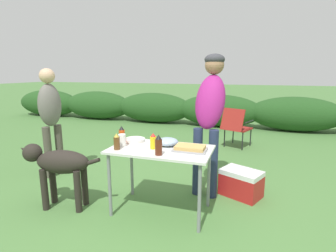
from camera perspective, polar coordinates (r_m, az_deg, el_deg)
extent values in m
plane|color=#4C7A3D|center=(3.15, -1.51, -17.90)|extent=(60.00, 60.00, 0.00)
ellipsoid|color=#234C1E|center=(10.28, -24.47, 4.60)|extent=(2.40, 0.90, 0.91)
ellipsoid|color=#234C1E|center=(9.05, -15.05, 4.41)|extent=(2.40, 0.90, 0.91)
ellipsoid|color=#234C1E|center=(8.14, -3.12, 4.01)|extent=(2.40, 0.90, 0.91)
ellipsoid|color=#234C1E|center=(7.65, 11.01, 3.31)|extent=(2.40, 0.90, 0.91)
ellipsoid|color=#234C1E|center=(7.67, 26.01, 2.34)|extent=(2.40, 0.90, 0.91)
cube|color=silver|center=(2.86, -1.59, -5.13)|extent=(1.10, 0.64, 0.02)
cylinder|color=gray|center=(2.96, -12.57, -12.48)|extent=(0.04, 0.04, 0.71)
cylinder|color=gray|center=(2.63, 6.85, -15.45)|extent=(0.04, 0.04, 0.71)
cylinder|color=gray|center=(3.39, -7.89, -9.05)|extent=(0.04, 0.04, 0.71)
cylinder|color=gray|center=(3.12, 8.86, -11.03)|extent=(0.04, 0.04, 0.71)
cube|color=#9E9EA3|center=(2.78, 4.83, -5.19)|extent=(0.35, 0.23, 0.02)
cube|color=tan|center=(2.77, 4.84, -4.63)|extent=(0.31, 0.20, 0.04)
cylinder|color=white|center=(3.14, -7.22, -3.05)|extent=(0.24, 0.24, 0.04)
ellipsoid|color=#99B2CC|center=(2.96, -0.13, -3.42)|extent=(0.24, 0.24, 0.09)
cylinder|color=white|center=(2.95, -9.96, -3.08)|extent=(0.08, 0.08, 0.14)
cylinder|color=#562314|center=(2.61, -2.06, -4.60)|extent=(0.07, 0.07, 0.16)
cone|color=black|center=(2.59, -2.08, -2.38)|extent=(0.06, 0.06, 0.05)
cylinder|color=yellow|center=(2.83, -3.24, -3.63)|extent=(0.07, 0.07, 0.13)
cone|color=red|center=(2.81, -3.26, -1.93)|extent=(0.06, 0.06, 0.04)
cylinder|color=brown|center=(2.85, -11.09, -3.69)|extent=(0.07, 0.07, 0.14)
cone|color=gold|center=(2.83, -11.16, -1.97)|extent=(0.06, 0.06, 0.04)
cylinder|color=#CC4214|center=(3.06, -10.01, -2.32)|extent=(0.07, 0.07, 0.16)
cone|color=black|center=(3.04, -10.08, -0.40)|extent=(0.06, 0.06, 0.05)
cylinder|color=#232D4C|center=(3.38, 6.42, -7.73)|extent=(0.12, 0.12, 0.87)
cylinder|color=#232D4C|center=(3.32, 9.74, -8.19)|extent=(0.12, 0.12, 0.87)
ellipsoid|color=#931E70|center=(3.30, 9.17, 5.28)|extent=(0.44, 0.56, 0.75)
sphere|color=#936B4C|center=(3.40, 10.09, 12.96)|extent=(0.24, 0.24, 0.24)
ellipsoid|color=#333338|center=(3.41, 10.13, 14.07)|extent=(0.25, 0.25, 0.14)
cylinder|color=#4C473D|center=(4.27, -24.62, -5.28)|extent=(0.11, 0.11, 0.77)
cylinder|color=#4C473D|center=(4.37, -22.54, -4.73)|extent=(0.11, 0.11, 0.77)
ellipsoid|color=slate|center=(4.18, -24.36, 4.18)|extent=(0.33, 0.40, 0.62)
sphere|color=#DBAD89|center=(4.15, -24.85, 9.89)|extent=(0.21, 0.21, 0.21)
cylinder|color=#28231E|center=(3.18, -19.03, -13.35)|extent=(0.08, 0.08, 0.49)
cylinder|color=#28231E|center=(3.32, -17.69, -12.13)|extent=(0.08, 0.08, 0.49)
cylinder|color=#28231E|center=(3.37, -25.29, -12.42)|extent=(0.08, 0.08, 0.49)
cylinder|color=#28231E|center=(3.50, -23.75, -11.34)|extent=(0.08, 0.08, 0.49)
ellipsoid|color=#28231E|center=(3.23, -21.93, -7.25)|extent=(0.65, 0.38, 0.27)
sphere|color=#28231E|center=(3.39, -27.40, -5.18)|extent=(0.21, 0.21, 0.21)
cone|color=#28231E|center=(3.43, -28.61, -4.65)|extent=(0.18, 0.13, 0.15)
cylinder|color=#28231E|center=(3.07, -16.22, -7.53)|extent=(0.20, 0.08, 0.11)
cube|color=maroon|center=(5.67, 15.01, -0.54)|extent=(0.60, 0.60, 0.03)
cube|color=maroon|center=(5.38, 13.86, 1.35)|extent=(0.49, 0.32, 0.44)
cylinder|color=black|center=(5.63, 12.19, -2.54)|extent=(0.02, 0.02, 0.38)
cylinder|color=black|center=(5.46, 15.90, -3.17)|extent=(0.02, 0.02, 0.38)
cylinder|color=black|center=(5.98, 14.00, -1.79)|extent=(0.02, 0.02, 0.38)
cylinder|color=black|center=(5.82, 17.53, -2.36)|extent=(0.02, 0.02, 0.38)
cylinder|color=black|center=(5.74, 13.03, 1.48)|extent=(0.18, 0.39, 0.02)
cylinder|color=black|center=(5.55, 17.25, 0.90)|extent=(0.18, 0.39, 0.02)
cube|color=#B21E1E|center=(3.54, 15.59, -12.31)|extent=(0.57, 0.49, 0.28)
cube|color=silver|center=(3.47, 15.75, -9.75)|extent=(0.57, 0.49, 0.06)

